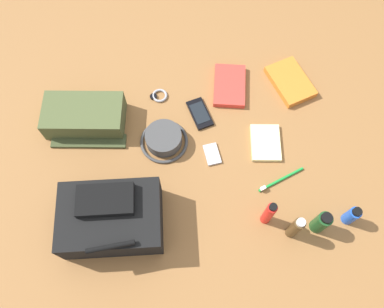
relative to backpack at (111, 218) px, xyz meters
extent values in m
cube|color=brown|center=(-0.31, -0.19, -0.09)|extent=(2.64, 2.02, 0.02)
cube|color=black|center=(0.00, 0.00, 0.00)|extent=(0.36, 0.27, 0.14)
cube|color=black|center=(0.00, -0.04, 0.08)|extent=(0.20, 0.13, 0.03)
cylinder|color=black|center=(0.00, 0.11, 0.08)|extent=(0.15, 0.02, 0.02)
cube|color=#47512D|center=(0.06, -0.42, -0.03)|extent=(0.33, 0.22, 0.09)
cube|color=#394124|center=(0.06, -0.33, -0.07)|extent=(0.29, 0.11, 0.01)
cylinder|color=#3F3F3F|center=(-0.22, -0.28, -0.04)|extent=(0.14, 0.14, 0.05)
torus|color=#3F3F3F|center=(-0.22, -0.28, -0.07)|extent=(0.18, 0.18, 0.01)
cylinder|color=blue|center=(-0.80, 0.14, -0.03)|extent=(0.04, 0.04, 0.09)
cylinder|color=black|center=(-0.80, 0.14, 0.02)|extent=(0.03, 0.03, 0.01)
cylinder|color=#19471E|center=(-0.69, 0.14, -0.02)|extent=(0.05, 0.05, 0.11)
cylinder|color=black|center=(-0.69, 0.14, 0.05)|extent=(0.04, 0.04, 0.01)
cylinder|color=#473319|center=(-0.59, 0.15, 0.00)|extent=(0.04, 0.04, 0.14)
cylinder|color=silver|center=(-0.59, 0.15, 0.07)|extent=(0.03, 0.03, 0.01)
cylinder|color=red|center=(-0.52, 0.08, 0.00)|extent=(0.03, 0.03, 0.15)
cylinder|color=black|center=(-0.52, 0.08, 0.08)|extent=(0.03, 0.03, 0.01)
cube|color=orange|center=(-0.77, -0.44, -0.06)|extent=(0.18, 0.23, 0.03)
cube|color=white|center=(-0.77, -0.44, -0.06)|extent=(0.17, 0.22, 0.02)
cube|color=red|center=(-0.52, -0.47, -0.06)|extent=(0.17, 0.22, 0.02)
cube|color=white|center=(-0.52, -0.47, -0.07)|extent=(0.16, 0.21, 0.02)
cube|color=black|center=(-0.38, -0.37, -0.07)|extent=(0.09, 0.14, 0.01)
cube|color=black|center=(-0.38, -0.37, -0.06)|extent=(0.07, 0.10, 0.00)
cube|color=#B7B7BC|center=(-0.39, -0.19, -0.07)|extent=(0.06, 0.09, 0.01)
cylinder|color=silver|center=(-0.39, -0.20, -0.06)|extent=(0.03, 0.03, 0.00)
torus|color=#99999E|center=(-0.23, -0.48, -0.07)|extent=(0.06, 0.06, 0.01)
cylinder|color=black|center=(-0.21, -0.48, -0.07)|extent=(0.03, 0.03, 0.01)
cylinder|color=#198C33|center=(-0.62, -0.05, -0.07)|extent=(0.18, 0.06, 0.01)
cube|color=white|center=(-0.54, -0.02, -0.06)|extent=(0.02, 0.02, 0.01)
cube|color=beige|center=(-0.60, -0.20, -0.07)|extent=(0.14, 0.17, 0.02)
camera|label=1|loc=(-0.20, 0.37, 1.28)|focal=36.49mm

